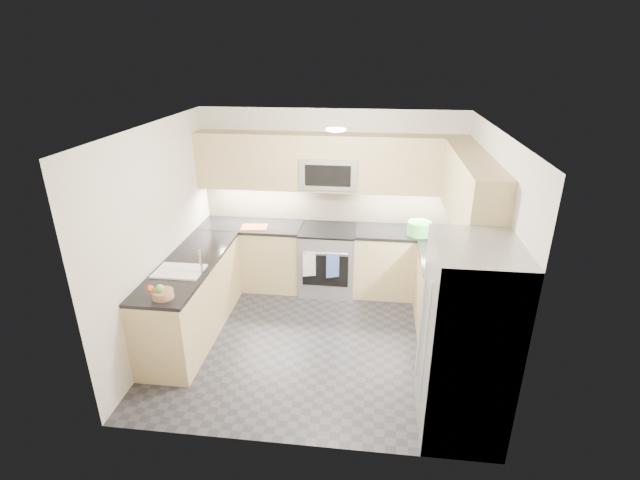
{
  "coord_description": "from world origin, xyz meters",
  "views": [
    {
      "loc": [
        0.6,
        -4.63,
        3.25
      ],
      "look_at": [
        0.0,
        0.35,
        1.15
      ],
      "focal_mm": 26.0,
      "sensor_mm": 36.0,
      "label": 1
    }
  ],
  "objects": [
    {
      "name": "wall_right",
      "position": [
        1.8,
        0.0,
        1.25
      ],
      "size": [
        0.02,
        3.2,
        2.5
      ],
      "primitive_type": "cube",
      "color": "beige",
      "rests_on": "floor"
    },
    {
      "name": "utensil_bowl",
      "position": [
        1.22,
        1.19,
        1.03
      ],
      "size": [
        0.34,
        0.34,
        0.18
      ],
      "primitive_type": "cylinder",
      "rotation": [
        0.0,
        0.0,
        -0.11
      ],
      "color": "#4DB14C",
      "rests_on": "countertop_back_right"
    },
    {
      "name": "countertop_back_left",
      "position": [
        -1.09,
        1.3,
        0.92
      ],
      "size": [
        1.42,
        0.63,
        0.04
      ],
      "primitive_type": "cube",
      "color": "black",
      "rests_on": "base_cab_back_left"
    },
    {
      "name": "range_cooktop",
      "position": [
        0.0,
        1.28,
        0.92
      ],
      "size": [
        0.76,
        0.65,
        0.03
      ],
      "primitive_type": "cube",
      "color": "black",
      "rests_on": "gas_range"
    },
    {
      "name": "dish_towel_blue",
      "position": [
        0.1,
        0.91,
        0.55
      ],
      "size": [
        0.17,
        0.08,
        0.34
      ],
      "primitive_type": "cube",
      "rotation": [
        0.0,
        0.0,
        0.39
      ],
      "color": "#374C98",
      "rests_on": "oven_handle"
    },
    {
      "name": "fruit_pear",
      "position": [
        -1.45,
        -0.83,
        1.05
      ],
      "size": [
        0.08,
        0.08,
        0.08
      ],
      "primitive_type": "sphere",
      "color": "#60B04B",
      "rests_on": "fruit_basket"
    },
    {
      "name": "backsplash_back",
      "position": [
        0.0,
        1.6,
        1.2
      ],
      "size": [
        3.6,
        0.01,
        0.51
      ],
      "primitive_type": "cube",
      "color": "#BEAC89",
      "rests_on": "wall_back"
    },
    {
      "name": "fridge_handle_left",
      "position": [
        1.08,
        -1.33,
        0.95
      ],
      "size": [
        0.02,
        0.02,
        1.2
      ],
      "primitive_type": "cylinder",
      "color": "#B2B5BA",
      "rests_on": "refrigerator"
    },
    {
      "name": "refrigerator",
      "position": [
        1.45,
        -1.15,
        0.9
      ],
      "size": [
        0.7,
        0.9,
        1.8
      ],
      "primitive_type": "cube",
      "color": "#9C9FA4",
      "rests_on": "floor"
    },
    {
      "name": "countertop_peninsula",
      "position": [
        -1.5,
        0.0,
        0.92
      ],
      "size": [
        0.63,
        2.0,
        0.04
      ],
      "primitive_type": "cube",
      "color": "black",
      "rests_on": "base_cab_peninsula"
    },
    {
      "name": "microwave",
      "position": [
        0.0,
        1.4,
        1.7
      ],
      "size": [
        0.76,
        0.4,
        0.4
      ],
      "primitive_type": "cube",
      "color": "#969A9E",
      "rests_on": "upper_cab_back"
    },
    {
      "name": "base_cab_back_left",
      "position": [
        -1.09,
        1.3,
        0.45
      ],
      "size": [
        1.42,
        0.6,
        0.9
      ],
      "primitive_type": "cube",
      "color": "tan",
      "rests_on": "floor"
    },
    {
      "name": "faucet",
      "position": [
        -1.24,
        -0.25,
        1.08
      ],
      "size": [
        0.03,
        0.03,
        0.28
      ],
      "primitive_type": "cylinder",
      "color": "silver",
      "rests_on": "countertop_peninsula"
    },
    {
      "name": "fruit_apple",
      "position": [
        -1.55,
        -0.83,
        1.05
      ],
      "size": [
        0.07,
        0.07,
        0.07
      ],
      "primitive_type": "sphere",
      "color": "#A41A12",
      "rests_on": "fruit_basket"
    },
    {
      "name": "upper_cab_right",
      "position": [
        1.62,
        0.28,
        1.83
      ],
      "size": [
        0.35,
        1.95,
        0.75
      ],
      "primitive_type": "cube",
      "color": "tan",
      "rests_on": "wall_right"
    },
    {
      "name": "base_cab_right",
      "position": [
        1.5,
        0.15,
        0.45
      ],
      "size": [
        0.6,
        1.7,
        0.9
      ],
      "primitive_type": "cube",
      "color": "tan",
      "rests_on": "floor"
    },
    {
      "name": "fruit_orange",
      "position": [
        -1.54,
        -0.84,
        1.05
      ],
      "size": [
        0.06,
        0.06,
        0.06
      ],
      "primitive_type": "sphere",
      "color": "orange",
      "rests_on": "fruit_basket"
    },
    {
      "name": "base_cab_back_right",
      "position": [
        1.09,
        1.3,
        0.45
      ],
      "size": [
        1.42,
        0.6,
        0.9
      ],
      "primitive_type": "cube",
      "color": "tan",
      "rests_on": "floor"
    },
    {
      "name": "upper_cab_back",
      "position": [
        0.0,
        1.43,
        1.83
      ],
      "size": [
        3.6,
        0.35,
        0.75
      ],
      "primitive_type": "cube",
      "color": "tan",
      "rests_on": "wall_back"
    },
    {
      "name": "dish_towel_check",
      "position": [
        -0.21,
        0.91,
        0.55
      ],
      "size": [
        0.17,
        0.06,
        0.33
      ],
      "primitive_type": "cube",
      "rotation": [
        0.0,
        0.0,
        0.28
      ],
      "color": "white",
      "rests_on": "oven_handle"
    },
    {
      "name": "fridge_handle_right",
      "position": [
        1.08,
        -0.97,
        0.95
      ],
      "size": [
        0.02,
        0.02,
        1.2
      ],
      "primitive_type": "cylinder",
      "color": "#B2B5BA",
      "rests_on": "refrigerator"
    },
    {
      "name": "oven_door_glass",
      "position": [
        0.0,
        0.95,
        0.45
      ],
      "size": [
        0.62,
        0.02,
        0.45
      ],
      "primitive_type": "cube",
      "color": "black",
      "rests_on": "gas_range"
    },
    {
      "name": "cutting_board",
      "position": [
        -1.01,
        1.18,
        0.95
      ],
      "size": [
        0.37,
        0.28,
        0.01
      ],
      "primitive_type": "cube",
      "rotation": [
        0.0,
        0.0,
        0.1
      ],
      "color": "#DE4814",
      "rests_on": "countertop_back_left"
    },
    {
      "name": "floor",
      "position": [
        0.0,
        0.0,
        0.0
      ],
      "size": [
        3.6,
        3.2,
        0.0
      ],
      "primitive_type": "cube",
      "color": "#242328",
      "rests_on": "ground"
    },
    {
      "name": "countertop_back_right",
      "position": [
        1.09,
        1.3,
        0.92
      ],
      "size": [
        1.42,
        0.63,
        0.04
      ],
      "primitive_type": "cube",
      "color": "black",
      "rests_on": "base_cab_back_right"
    },
    {
      "name": "microwave_door",
      "position": [
        0.0,
        1.2,
        1.7
      ],
      "size": [
        0.6,
        0.01,
        0.28
      ],
      "primitive_type": "cube",
      "color": "black",
      "rests_on": "microwave"
    },
    {
      "name": "sink_basin",
      "position": [
        -1.5,
        -0.25,
        0.88
      ],
      "size": [
        0.52,
        0.38,
        0.16
      ],
      "primitive_type": "cube",
      "color": "white",
      "rests_on": "base_cab_peninsula"
    },
    {
      "name": "fruit_basket",
      "position": [
        -1.43,
        -0.81,
        0.98
      ],
      "size": [
        0.23,
        0.23,
        0.08
      ],
      "primitive_type": "cylinder",
      "rotation": [
        0.0,
        0.0,
        -0.06
      ],
      "color": "#A6754D",
      "rests_on": "countertop_peninsula"
    },
    {
      "name": "backsplash_right",
      "position": [
        1.8,
        0.45,
        1.2
      ],
      "size": [
        0.01,
        2.3,
        0.51
      ],
      "primitive_type": "cube",
      "color": "#BEAC89",
      "rests_on": "wall_right"
    },
    {
      "name": "ceiling",
      "position": [
        0.0,
        0.0,
        2.5
      ],
      "size": [
        3.6,
        3.2,
        0.02
      ],
      "primitive_type": "cube",
      "color": "beige",
      "rests_on": "wall_back"
    },
    {
      "name": "gas_range",
      "position": [
        0.0,
        1.28,
        0.46
      ],
      "size": [
        0.76,
        0.65,
        0.91
      ],
      "primitive_type": "cube",
      "color": "#919399",
      "rests_on": "floor"
    },
    {
      "name": "oven_handle",
      "position": [
        0.0,
        0.93,
        0.72
      ],
      "size": [
        0.6,
        0.02,
        0.02
      ],
      "primitive_type": "cylinder",
      "rotation": [
        0.0,
        1.57,
        0.0
      ],
      "color": "#B2B5BA",
      "rests_on": "gas_range"
    },
    {
      "name": "wall_back",
      "position": [
        0.0,
        1.6,
        1.25
      ],
      "size": [
        3.6,
        0.02,
        2.5
      ],
      "primitive_type": "cube",
      "color": "beige",
      "rests_on": "floor"
    },
    {
      "name": "countertop_right",
      "position": [
        1.5,
        0.15,
        0.92
      ],
      "size": [
        0.63,
        1.7,
        0.04
      ],
      "primitive_type": "cube",
      "color": "black",
      "rests_on": "base_cab_right"
    },
    {
      "name": "wall_front",
      "position": [
        0.0,
        -1.6,
        1.25
      ],
      "size": [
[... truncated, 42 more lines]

